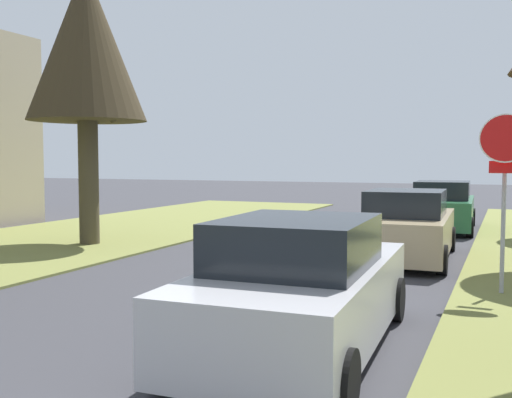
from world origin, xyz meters
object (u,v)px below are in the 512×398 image
object	(u,v)px
parked_sedan_tan	(407,228)
parked_sedan_green	(442,208)
street_tree_left_mid_b	(86,47)
stop_sign_far	(505,164)
parked_sedan_silver	(301,289)

from	to	relation	value
parked_sedan_tan	parked_sedan_green	world-z (taller)	same
street_tree_left_mid_b	parked_sedan_tan	bearing A→B (deg)	6.96
stop_sign_far	parked_sedan_silver	xyz separation A→B (m)	(-2.15, -3.93, -1.45)
parked_sedan_tan	parked_sedan_silver	bearing A→B (deg)	-91.10
stop_sign_far	parked_sedan_green	xyz separation A→B (m)	(-1.86, 9.21, -1.45)
stop_sign_far	street_tree_left_mid_b	bearing A→B (deg)	168.47
stop_sign_far	parked_sedan_tan	world-z (taller)	stop_sign_far
street_tree_left_mid_b	parked_sedan_green	xyz separation A→B (m)	(8.18, 7.17, -4.43)
street_tree_left_mid_b	parked_sedan_green	distance (m)	11.74
parked_sedan_tan	parked_sedan_green	size ratio (longest dim) A/B	1.00
street_tree_left_mid_b	parked_sedan_silver	xyz separation A→B (m)	(7.89, -5.98, -4.43)
stop_sign_far	street_tree_left_mid_b	xyz separation A→B (m)	(-10.04, 2.05, 2.99)
parked_sedan_tan	street_tree_left_mid_b	bearing A→B (deg)	-173.04
parked_sedan_green	parked_sedan_tan	bearing A→B (deg)	-91.45
stop_sign_far	parked_sedan_tan	size ratio (longest dim) A/B	0.66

